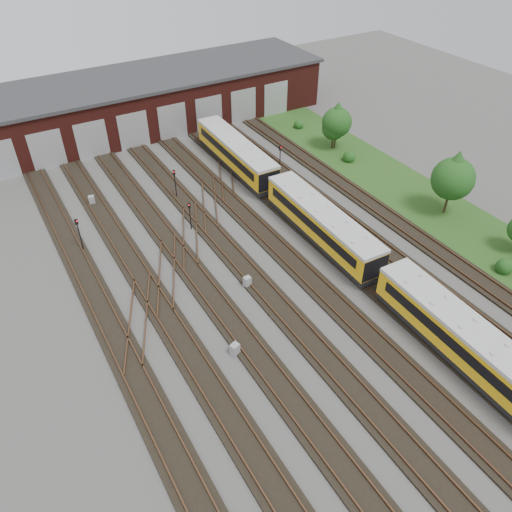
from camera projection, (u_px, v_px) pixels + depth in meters
ground at (314, 313)px, 38.49m from camera, size 120.00×120.00×0.00m
track_network at (308, 308)px, 38.76m from camera, size 30.40×70.00×0.33m
maintenance_shed at (131, 103)px, 63.44m from camera, size 51.00×12.50×6.35m
grass_verge at (404, 190)px, 52.80m from camera, size 8.00×55.00×0.05m
metro_train at (322, 224)px, 44.63m from camera, size 3.05×46.77×3.04m
signal_mast_0 at (79, 231)px, 43.35m from camera, size 0.30×0.29×3.33m
signal_mast_1 at (190, 212)px, 46.11m from camera, size 0.29×0.28×2.87m
signal_mast_2 at (175, 180)px, 50.39m from camera, size 0.30×0.29×3.18m
signal_mast_3 at (280, 155)px, 54.73m from camera, size 0.29×0.27×3.15m
relay_cabinet_0 at (235, 350)px, 34.94m from camera, size 0.73×0.67×1.00m
relay_cabinet_1 at (92, 200)px, 50.36m from camera, size 0.66×0.59×0.95m
relay_cabinet_2 at (247, 282)px, 40.60m from camera, size 0.60×0.51×0.96m
relay_cabinet_3 at (219, 150)px, 59.19m from camera, size 0.68×0.62×0.92m
relay_cabinet_4 at (327, 222)px, 47.20m from camera, size 0.78×0.70×1.13m
tree_0 at (337, 119)px, 58.23m from camera, size 3.50×3.50×5.81m
tree_1 at (334, 126)px, 58.65m from camera, size 2.76×2.76×4.57m
tree_2 at (454, 174)px, 46.74m from camera, size 4.06×4.06×6.73m
bush_0 at (505, 265)px, 41.91m from camera, size 1.45×1.45×1.45m
bush_1 at (349, 155)px, 57.50m from camera, size 1.42×1.42×1.42m
bush_2 at (299, 124)px, 64.73m from camera, size 1.22×1.22×1.22m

